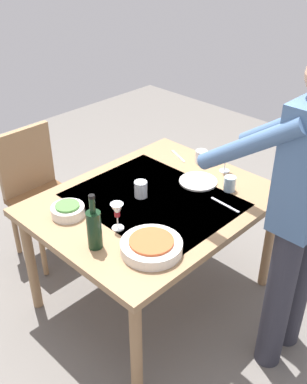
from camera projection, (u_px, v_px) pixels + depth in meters
ground_plane at (154, 293)px, 2.94m from camera, size 6.00×6.00×0.00m
dining_table at (154, 210)px, 2.60m from camera, size 1.30×1.05×0.73m
chair_near at (37, 186)px, 3.07m from camera, size 0.40×0.40×0.91m
person_server at (302, 205)px, 2.08m from camera, size 0.42×0.61×1.69m
wine_bottle at (94, 228)px, 2.14m from camera, size 0.07×0.07×0.30m
wine_glass_left at (117, 212)px, 2.27m from camera, size 0.07×0.07×0.15m
wine_glass_right at (226, 157)px, 2.79m from camera, size 0.07×0.07×0.15m
water_cup_near_left at (201, 157)px, 2.92m from camera, size 0.08×0.08×0.09m
water_cup_near_right at (230, 184)px, 2.62m from camera, size 0.07×0.07×0.09m
water_cup_far_left at (141, 189)px, 2.57m from camera, size 0.07×0.07×0.10m
serving_bowl_pasta at (151, 246)px, 2.15m from camera, size 0.30×0.30×0.07m
side_bowl_salad at (68, 210)px, 2.41m from camera, size 0.18×0.18×0.07m
dinner_plate_near at (198, 181)px, 2.72m from camera, size 0.23×0.23×0.01m
table_knife at (225, 205)px, 2.51m from camera, size 0.03×0.20×0.00m
table_fork at (178, 156)px, 3.02m from camera, size 0.08×0.17×0.00m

